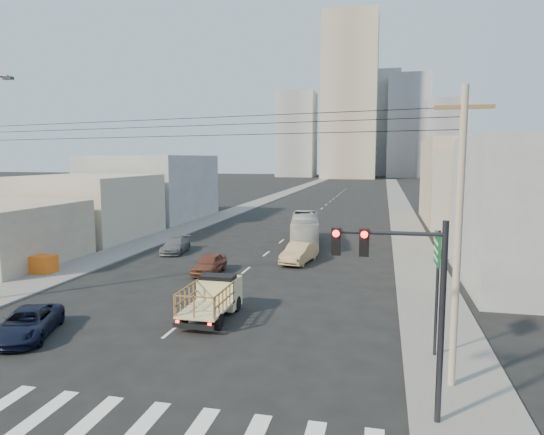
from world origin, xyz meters
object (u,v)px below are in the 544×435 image
at_px(sedan_brown, 209,264).
at_px(sedan_tan, 299,253).
at_px(green_sign, 437,263).
at_px(utility_pole, 458,236).
at_px(crate_stack, 41,264).
at_px(flatbed_pickup, 212,295).
at_px(city_bus, 305,230).
at_px(sedan_grey, 175,245).
at_px(traffic_signal, 405,286).
at_px(navy_pickup, 27,323).

xyz_separation_m(sedan_brown, sedan_tan, (5.30, 4.67, 0.09)).
relative_size(green_sign, utility_pole, 0.50).
distance_m(green_sign, crate_stack, 25.77).
bearing_deg(utility_pole, green_sign, 97.67).
bearing_deg(flatbed_pickup, utility_pole, -26.28).
height_order(sedan_tan, utility_pole, utility_pole).
distance_m(sedan_brown, utility_pole, 19.79).
relative_size(flatbed_pickup, sedan_tan, 0.97).
distance_m(utility_pole, crate_stack, 27.20).
bearing_deg(utility_pole, flatbed_pickup, 153.72).
height_order(flatbed_pickup, sedan_tan, flatbed_pickup).
distance_m(city_bus, sedan_grey, 11.44).
bearing_deg(sedan_brown, utility_pole, -46.02).
bearing_deg(flatbed_pickup, sedan_grey, 120.11).
bearing_deg(crate_stack, traffic_signal, -30.52).
relative_size(sedan_grey, green_sign, 0.83).
height_order(sedan_grey, traffic_signal, traffic_signal).
height_order(traffic_signal, green_sign, traffic_signal).
distance_m(flatbed_pickup, sedan_grey, 16.99).
xyz_separation_m(navy_pickup, sedan_grey, (-1.60, 18.94, -0.01)).
height_order(sedan_grey, green_sign, green_sign).
relative_size(sedan_brown, sedan_grey, 0.93).
bearing_deg(city_bus, green_sign, -78.02).
bearing_deg(sedan_brown, crate_stack, -167.22).
height_order(sedan_brown, crate_stack, sedan_brown).
relative_size(flatbed_pickup, navy_pickup, 1.00).
height_order(traffic_signal, utility_pole, utility_pole).
relative_size(navy_pickup, utility_pole, 0.44).
xyz_separation_m(sedan_brown, sedan_grey, (-5.21, 6.19, -0.06)).
distance_m(city_bus, green_sign, 24.97).
height_order(flatbed_pickup, navy_pickup, flatbed_pickup).
distance_m(sedan_brown, sedan_grey, 8.10).
relative_size(sedan_brown, crate_stack, 2.16).
distance_m(city_bus, sedan_tan, 7.55).
xyz_separation_m(flatbed_pickup, sedan_tan, (2.00, 13.17, -0.35)).
bearing_deg(crate_stack, green_sign, -19.21).
height_order(sedan_brown, green_sign, green_sign).
relative_size(sedan_tan, traffic_signal, 0.76).
bearing_deg(traffic_signal, green_sign, 74.45).
height_order(flatbed_pickup, crate_stack, flatbed_pickup).
bearing_deg(sedan_brown, flatbed_pickup, -69.85).
relative_size(navy_pickup, crate_stack, 2.44).
bearing_deg(traffic_signal, city_bus, 104.65).
relative_size(navy_pickup, traffic_signal, 0.73).
xyz_separation_m(sedan_tan, sedan_grey, (-10.51, 1.52, -0.15)).
distance_m(flatbed_pickup, sedan_brown, 9.13).
height_order(navy_pickup, city_bus, city_bus).
relative_size(flatbed_pickup, utility_pole, 0.44).
distance_m(green_sign, utility_pole, 2.91).
bearing_deg(utility_pole, crate_stack, 155.98).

